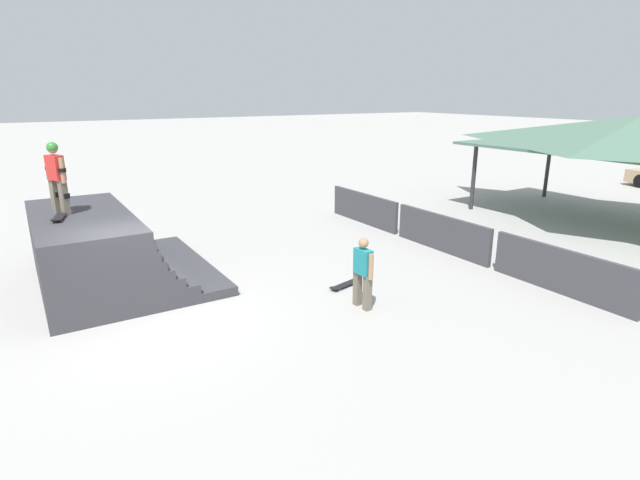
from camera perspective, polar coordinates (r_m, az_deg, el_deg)
The scene contains 8 objects.
ground_plane at distance 10.93m, azimuth -18.72°, elevation -8.36°, with size 160.00×160.00×0.00m, color #A3A09B.
quarter_pipe_ramp at distance 12.93m, azimuth -23.81°, elevation -1.34°, with size 4.81×3.82×1.76m.
skater_on_deck at distance 12.73m, azimuth -27.93°, elevation 6.76°, with size 0.69×0.44×1.63m.
skateboard_on_deck at distance 12.32m, azimuth -27.68°, elevation 2.33°, with size 0.81×0.39×0.09m.
bystander_walking at distance 10.53m, azimuth 4.92°, elevation -3.37°, with size 0.62×0.23×1.55m.
skateboard_on_ground at distance 11.84m, azimuth 2.68°, elevation -5.18°, with size 0.40×0.85×0.09m.
barrier_fence at distance 14.85m, azimuth 13.72°, elevation 0.78°, with size 11.09×0.12×1.05m.
pavilion_shelter at distance 19.54m, azimuth 32.72°, elevation 10.06°, with size 10.99×5.45×3.72m.
Camera 1 is at (9.79, -1.97, 4.44)m, focal length 28.00 mm.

